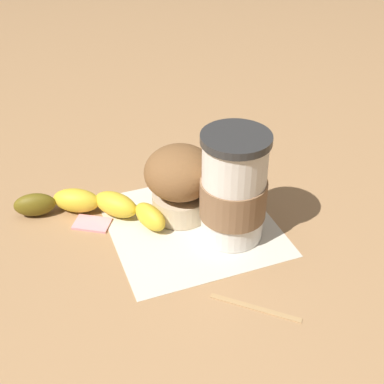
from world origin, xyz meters
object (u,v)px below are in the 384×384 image
muffin (180,180)px  sugar_packet (92,223)px  banana (94,206)px  coffee_cup (233,190)px

muffin → sugar_packet: 0.14m
banana → sugar_packet: 0.02m
muffin → banana: muffin is taller
muffin → coffee_cup: bearing=135.0°
coffee_cup → muffin: (0.06, -0.06, -0.01)m
banana → sugar_packet: (0.01, 0.02, -0.02)m
muffin → banana: bearing=-10.1°
banana → sugar_packet: bearing=72.5°
banana → coffee_cup: bearing=155.8°
muffin → banana: 0.13m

